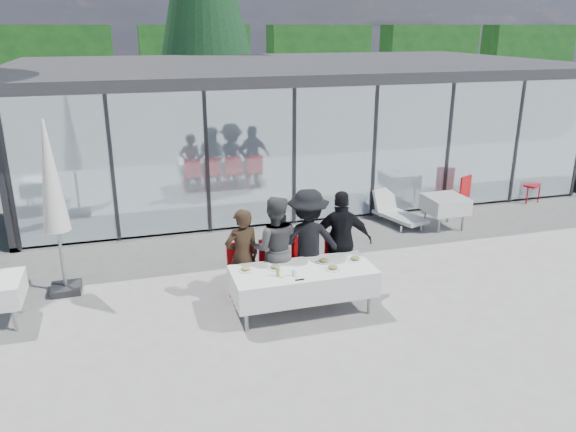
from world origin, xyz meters
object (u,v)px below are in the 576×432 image
at_px(diner_b, 275,248).
at_px(plate_d, 355,259).
at_px(market_umbrella, 52,186).
at_px(diner_chair_a, 241,269).
at_px(spare_chair_b, 461,193).
at_px(plate_a, 246,269).
at_px(plate_c, 324,261).
at_px(diner_a, 242,256).
at_px(diner_c, 308,242).
at_px(plate_extra, 333,268).
at_px(spare_table_right, 445,204).
at_px(lounger, 395,211).
at_px(folded_eyeglasses, 300,280).
at_px(diner_chair_c, 306,261).
at_px(plate_b, 275,267).
at_px(dining_table, 303,281).
at_px(diner_d, 341,241).
at_px(juice_bottle, 278,272).
at_px(diner_chair_d, 338,257).
at_px(diner_chair_b, 273,265).

relative_size(diner_b, plate_d, 7.44).
bearing_deg(market_umbrella, plate_d, -20.58).
distance_m(diner_chair_a, spare_chair_b, 6.69).
height_order(plate_a, plate_c, same).
distance_m(diner_a, diner_c, 1.13).
bearing_deg(market_umbrella, plate_extra, -25.42).
bearing_deg(spare_table_right, lounger, 142.58).
distance_m(diner_chair_a, folded_eyeglasses, 1.33).
height_order(diner_chair_c, plate_c, diner_chair_c).
distance_m(diner_chair_c, plate_b, 0.97).
height_order(dining_table, spare_table_right, dining_table).
relative_size(diner_d, lounger, 1.22).
bearing_deg(plate_d, diner_c, 139.22).
xyz_separation_m(dining_table, folded_eyeglasses, (-0.17, -0.37, 0.22)).
bearing_deg(plate_b, plate_c, 1.41).
height_order(diner_b, juice_bottle, diner_b).
relative_size(diner_a, folded_eyeglasses, 11.58).
xyz_separation_m(diner_b, juice_bottle, (-0.16, -0.79, -0.07)).
xyz_separation_m(diner_chair_d, plate_c, (-0.48, -0.59, 0.24)).
bearing_deg(diner_d, spare_chair_b, -127.23).
relative_size(plate_a, plate_d, 1.00).
distance_m(dining_table, diner_c, 0.80).
distance_m(diner_chair_d, spare_chair_b, 5.18).
height_order(plate_b, spare_chair_b, spare_chair_b).
bearing_deg(diner_a, dining_table, 133.58).
distance_m(dining_table, diner_b, 0.78).
bearing_deg(diner_chair_a, plate_b, -55.53).
bearing_deg(diner_a, plate_extra, 139.18).
bearing_deg(diner_a, lounger, -155.06).
bearing_deg(spare_table_right, diner_d, -146.55).
bearing_deg(diner_b, diner_chair_a, 4.53).
bearing_deg(dining_table, plate_extra, -18.69).
bearing_deg(plate_c, spare_chair_b, 36.13).
bearing_deg(market_umbrella, diner_c, -16.64).
bearing_deg(juice_bottle, plate_d, 10.15).
relative_size(diner_c, diner_d, 1.05).
height_order(diner_c, plate_b, diner_c).
height_order(dining_table, diner_chair_a, diner_chair_a).
bearing_deg(plate_a, diner_chair_b, 43.18).
height_order(diner_a, diner_c, diner_c).
relative_size(diner_c, market_umbrella, 0.62).
distance_m(diner_c, folded_eyeglasses, 1.12).
distance_m(dining_table, plate_extra, 0.53).
bearing_deg(plate_a, plate_c, -1.81).
relative_size(spare_table_right, lounger, 0.59).
relative_size(diner_chair_b, plate_extra, 4.07).
relative_size(diner_a, spare_table_right, 1.89).
relative_size(diner_chair_a, plate_a, 4.07).
height_order(folded_eyeglasses, spare_chair_b, spare_chair_b).
bearing_deg(juice_bottle, diner_chair_a, 113.12).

